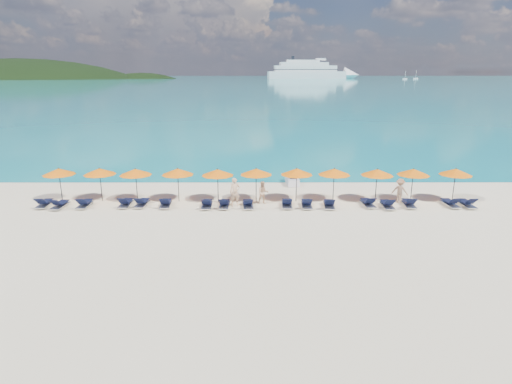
{
  "coord_description": "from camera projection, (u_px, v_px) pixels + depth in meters",
  "views": [
    {
      "loc": [
        -0.04,
        -22.25,
        8.29
      ],
      "look_at": [
        0.0,
        3.0,
        1.2
      ],
      "focal_mm": 30.0,
      "sensor_mm": 36.0,
      "label": 1
    }
  ],
  "objects": [
    {
      "name": "umbrella_9",
      "position": [
        413.0,
        172.0,
        27.85
      ],
      "size": [
        2.1,
        2.1,
        2.28
      ],
      "color": "black",
      "rests_on": "ground"
    },
    {
      "name": "lounger_3",
      "position": [
        126.0,
        203.0,
        27.31
      ],
      "size": [
        0.62,
        1.7,
        0.66
      ],
      "rotation": [
        0.0,
        0.0,
        0.0
      ],
      "color": "silver",
      "rests_on": "ground"
    },
    {
      "name": "umbrella_5",
      "position": [
        256.0,
        172.0,
        27.94
      ],
      "size": [
        2.1,
        2.1,
        2.28
      ],
      "color": "black",
      "rests_on": "ground"
    },
    {
      "name": "lounger_14",
      "position": [
        409.0,
        203.0,
        27.25
      ],
      "size": [
        0.75,
        1.74,
        0.66
      ],
      "rotation": [
        0.0,
        0.0,
        -0.08
      ],
      "color": "silver",
      "rests_on": "ground"
    },
    {
      "name": "lounger_5",
      "position": [
        166.0,
        203.0,
        27.22
      ],
      "size": [
        0.73,
        1.74,
        0.66
      ],
      "rotation": [
        0.0,
        0.0,
        0.07
      ],
      "color": "silver",
      "rests_on": "ground"
    },
    {
      "name": "sailboat_far",
      "position": [
        416.0,
        78.0,
        535.83
      ],
      "size": [
        5.91,
        1.97,
        10.84
      ],
      "color": "silver",
      "rests_on": "ground"
    },
    {
      "name": "lounger_11",
      "position": [
        329.0,
        204.0,
        27.06
      ],
      "size": [
        0.75,
        1.74,
        0.66
      ],
      "rotation": [
        0.0,
        0.0,
        -0.08
      ],
      "color": "silver",
      "rests_on": "ground"
    },
    {
      "name": "umbrella_6",
      "position": [
        297.0,
        172.0,
        27.95
      ],
      "size": [
        2.1,
        2.1,
        2.28
      ],
      "color": "black",
      "rests_on": "ground"
    },
    {
      "name": "lounger_7",
      "position": [
        224.0,
        204.0,
        27.11
      ],
      "size": [
        0.68,
        1.72,
        0.66
      ],
      "rotation": [
        0.0,
        0.0,
        -0.03
      ],
      "color": "silver",
      "rests_on": "ground"
    },
    {
      "name": "lounger_4",
      "position": [
        142.0,
        203.0,
        27.35
      ],
      "size": [
        0.72,
        1.74,
        0.66
      ],
      "rotation": [
        0.0,
        0.0,
        -0.06
      ],
      "color": "silver",
      "rests_on": "ground"
    },
    {
      "name": "lounger_15",
      "position": [
        451.0,
        203.0,
        27.3
      ],
      "size": [
        0.73,
        1.74,
        0.66
      ],
      "rotation": [
        0.0,
        0.0,
        0.07
      ],
      "color": "silver",
      "rests_on": "ground"
    },
    {
      "name": "lounger_8",
      "position": [
        248.0,
        204.0,
        27.09
      ],
      "size": [
        0.75,
        1.74,
        0.66
      ],
      "rotation": [
        0.0,
        0.0,
        0.08
      ],
      "color": "silver",
      "rests_on": "ground"
    },
    {
      "name": "lounger_16",
      "position": [
        467.0,
        203.0,
        27.22
      ],
      "size": [
        0.64,
        1.71,
        0.66
      ],
      "rotation": [
        0.0,
        0.0,
        0.01
      ],
      "color": "silver",
      "rests_on": "ground"
    },
    {
      "name": "cruise_ship",
      "position": [
        315.0,
        72.0,
        568.56
      ],
      "size": [
        124.63,
        30.59,
        34.35
      ],
      "rotation": [
        0.0,
        0.0,
        0.09
      ],
      "color": "silver",
      "rests_on": "ground"
    },
    {
      "name": "sailboat_near",
      "position": [
        405.0,
        78.0,
        514.97
      ],
      "size": [
        5.29,
        1.76,
        9.69
      ],
      "color": "silver",
      "rests_on": "ground"
    },
    {
      "name": "umbrella_4",
      "position": [
        218.0,
        172.0,
        27.75
      ],
      "size": [
        2.1,
        2.1,
        2.28
      ],
      "color": "black",
      "rests_on": "ground"
    },
    {
      "name": "jetski",
      "position": [
        292.0,
        180.0,
        32.78
      ],
      "size": [
        0.97,
        2.31,
        0.81
      ],
      "rotation": [
        0.0,
        0.0,
        0.06
      ],
      "color": "silver",
      "rests_on": "ground"
    },
    {
      "name": "ground",
      "position": [
        256.0,
        227.0,
        23.66
      ],
      "size": [
        1400.0,
        1400.0,
        0.0
      ],
      "primitive_type": "plane",
      "color": "beige"
    },
    {
      "name": "beachgoer_c",
      "position": [
        400.0,
        191.0,
        27.99
      ],
      "size": [
        1.15,
        0.91,
        1.62
      ],
      "primitive_type": "imported",
      "rotation": [
        0.0,
        0.0,
        2.67
      ],
      "color": "#DCAC84",
      "rests_on": "ground"
    },
    {
      "name": "lounger_0",
      "position": [
        44.0,
        203.0,
        27.24
      ],
      "size": [
        0.72,
        1.73,
        0.66
      ],
      "rotation": [
        0.0,
        0.0,
        0.06
      ],
      "color": "silver",
      "rests_on": "ground"
    },
    {
      "name": "lounger_1",
      "position": [
        60.0,
        204.0,
        26.99
      ],
      "size": [
        0.68,
        1.72,
        0.66
      ],
      "rotation": [
        0.0,
        0.0,
        -0.04
      ],
      "color": "silver",
      "rests_on": "ground"
    },
    {
      "name": "beachgoer_b",
      "position": [
        263.0,
        193.0,
        27.68
      ],
      "size": [
        0.78,
        0.51,
        1.52
      ],
      "primitive_type": "imported",
      "rotation": [
        0.0,
        0.0,
        0.12
      ],
      "color": "#DCAC84",
      "rests_on": "ground"
    },
    {
      "name": "lounger_12",
      "position": [
        368.0,
        203.0,
        27.35
      ],
      "size": [
        0.69,
        1.73,
        0.66
      ],
      "rotation": [
        0.0,
        0.0,
        0.04
      ],
      "color": "silver",
      "rests_on": "ground"
    },
    {
      "name": "lounger_13",
      "position": [
        387.0,
        204.0,
        27.02
      ],
      "size": [
        0.66,
        1.72,
        0.66
      ],
      "rotation": [
        0.0,
        0.0,
        -0.03
      ],
      "color": "silver",
      "rests_on": "ground"
    },
    {
      "name": "umbrella_7",
      "position": [
        334.0,
        172.0,
        27.93
      ],
      "size": [
        2.1,
        2.1,
        2.28
      ],
      "color": "black",
      "rests_on": "ground"
    },
    {
      "name": "lounger_2",
      "position": [
        85.0,
        203.0,
        27.19
      ],
      "size": [
        0.66,
        1.71,
        0.66
      ],
      "rotation": [
        0.0,
        0.0,
        0.02
      ],
      "color": "silver",
      "rests_on": "ground"
    },
    {
      "name": "headland_small",
      "position": [
        143.0,
        106.0,
        572.03
      ],
      "size": [
        162.0,
        126.0,
        85.5
      ],
      "color": "black",
      "rests_on": "ground"
    },
    {
      "name": "headland_main",
      "position": [
        24.0,
        109.0,
        553.35
      ],
      "size": [
        374.0,
        242.0,
        126.5
      ],
      "color": "black",
      "rests_on": "ground"
    },
    {
      "name": "umbrella_1",
      "position": [
        100.0,
        171.0,
        28.01
      ],
      "size": [
        2.1,
        2.1,
        2.28
      ],
      "color": "black",
      "rests_on": "ground"
    },
    {
      "name": "sea",
      "position": [
        255.0,
        78.0,
        659.09
      ],
      "size": [
        1600.0,
        1300.0,
        0.01
      ],
      "primitive_type": "cube",
      "color": "#1FA9B2",
      "rests_on": "ground"
    },
    {
      "name": "umbrella_3",
      "position": [
        178.0,
        172.0,
        27.94
      ],
      "size": [
        2.1,
        2.1,
        2.28
      ],
      "color": "black",
      "rests_on": "ground"
    },
    {
      "name": "beachgoer_a",
      "position": [
        235.0,
        192.0,
        27.2
      ],
      "size": [
        0.73,
        0.54,
        1.85
      ],
      "primitive_type": "imported",
      "rotation": [
        0.0,
        0.0,
        0.15
      ],
      "color": "#DCAC84",
      "rests_on": "ground"
    },
    {
      "name": "umbrella_10",
      "position": [
        456.0,
        172.0,
        27.9
      ],
      "size": [
        2.1,
        2.1,
        2.28
      ],
      "color": "black",
      "rests_on": "ground"
    },
    {
      "name": "lounger_6",
      "position": [
        207.0,
        204.0,
        27.07
      ],
      "size": [
        0.65,
        1.71,
        0.66
      ],
      "rotation": [
        0.0,
        0.0,
        0.02
      ],
      "color": "silver",
      "rests_on": "ground"
    },
    {
      "name": "umbrella_2",
      "position": [
        135.0,
        172.0,
        27.86
      ],
      "size": [
        2.1,
        2.1,
        2.28
      ],
      "color": "black",
      "rests_on": "ground"
    },
    {
      "name": "umbrella_8",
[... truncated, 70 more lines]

